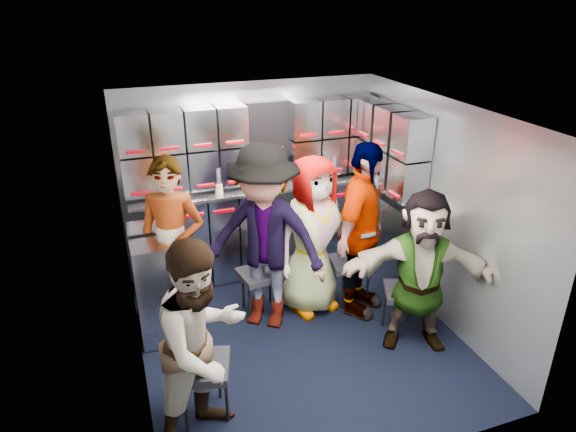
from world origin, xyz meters
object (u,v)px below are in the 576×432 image
object	(u,v)px
jump_seat_near_left	(201,369)
jump_seat_near_right	(406,294)
jump_seat_center	(305,265)
attendant_arc_a	(203,345)
attendant_arc_e	(421,271)
attendant_arc_d	(361,232)
attendant_arc_b	(264,239)
attendant_arc_c	(313,236)
jump_seat_mid_right	(351,265)
attendant_standing	(173,247)
jump_seat_mid_left	(260,276)

from	to	relation	value
jump_seat_near_left	jump_seat_near_right	xyz separation A→B (m)	(1.97, 0.41, -0.03)
jump_seat_near_left	jump_seat_center	size ratio (longest dim) A/B	1.06
attendant_arc_a	attendant_arc_e	distance (m)	2.01
jump_seat_near_right	attendant_arc_d	xyz separation A→B (m)	(-0.25, 0.46, 0.47)
jump_seat_near_right	attendant_arc_b	bearing A→B (deg)	153.98
attendant_arc_d	attendant_arc_e	xyz separation A→B (m)	(0.25, -0.64, -0.13)
attendant_arc_a	attendant_arc_c	bearing A→B (deg)	10.93
jump_seat_center	attendant_arc_c	world-z (taller)	attendant_arc_c
jump_seat_center	jump_seat_mid_right	world-z (taller)	jump_seat_mid_right
jump_seat_mid_right	jump_seat_near_right	distance (m)	0.69
jump_seat_mid_right	attendant_standing	distance (m)	1.78
jump_seat_near_left	attendant_arc_e	xyz separation A→B (m)	(1.97, 0.23, 0.31)
jump_seat_center	jump_seat_mid_right	bearing A→B (deg)	-25.32
attendant_standing	attendant_arc_a	size ratio (longest dim) A/B	1.07
jump_seat_near_left	attendant_arc_a	world-z (taller)	attendant_arc_a
jump_seat_near_right	attendant_arc_d	bearing A→B (deg)	118.14
jump_seat_mid_left	attendant_arc_d	size ratio (longest dim) A/B	0.26
jump_seat_mid_right	attendant_arc_e	distance (m)	0.92
jump_seat_near_left	attendant_arc_b	distance (m)	1.35
jump_seat_center	jump_seat_near_right	size ratio (longest dim) A/B	0.96
jump_seat_near_left	attendant_arc_b	world-z (taller)	attendant_arc_b
jump_seat_mid_left	attendant_arc_c	bearing A→B (deg)	-10.44
jump_seat_center	attendant_standing	xyz separation A→B (m)	(-1.30, -0.04, 0.45)
jump_seat_mid_right	attendant_arc_a	bearing A→B (deg)	-144.45
jump_seat_mid_right	attendant_arc_b	distance (m)	1.05
attendant_arc_c	jump_seat_near_right	bearing A→B (deg)	-58.46
jump_seat_near_left	jump_seat_mid_right	world-z (taller)	jump_seat_near_left
attendant_arc_c	jump_seat_mid_left	bearing A→B (deg)	155.93
jump_seat_mid_right	attendant_arc_a	size ratio (longest dim) A/B	0.29
jump_seat_center	attendant_arc_b	size ratio (longest dim) A/B	0.26
attendant_arc_a	attendant_arc_d	size ratio (longest dim) A/B	0.90
attendant_arc_a	attendant_arc_b	bearing A→B (deg)	22.86
attendant_arc_d	attendant_arc_b	bearing A→B (deg)	129.78
jump_seat_near_right	attendant_arc_e	xyz separation A→B (m)	(0.00, -0.18, 0.34)
attendant_standing	attendant_arc_a	bearing A→B (deg)	-63.47
attendant_arc_e	jump_seat_mid_right	bearing A→B (deg)	130.29
attendant_arc_e	jump_seat_near_right	bearing A→B (deg)	113.55
jump_seat_mid_left	attendant_arc_b	size ratio (longest dim) A/B	0.25
jump_seat_near_right	attendant_arc_b	distance (m)	1.40
jump_seat_center	jump_seat_near_left	bearing A→B (deg)	-136.31
jump_seat_mid_right	attendant_arc_b	size ratio (longest dim) A/B	0.26
jump_seat_near_left	attendant_arc_a	bearing A→B (deg)	-90.00
attendant_arc_b	jump_seat_near_left	bearing A→B (deg)	-93.91
jump_seat_near_left	attendant_arc_e	bearing A→B (deg)	6.60
attendant_arc_a	jump_seat_near_left	bearing A→B (deg)	57.24
jump_seat_near_right	attendant_standing	world-z (taller)	attendant_standing
jump_seat_near_left	jump_seat_center	xyz separation A→B (m)	(1.31, 1.25, -0.04)
jump_seat_center	attendant_arc_b	bearing A→B (deg)	-152.51
jump_seat_mid_left	attendant_arc_a	distance (m)	1.60
jump_seat_mid_right	jump_seat_mid_left	bearing A→B (deg)	173.18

